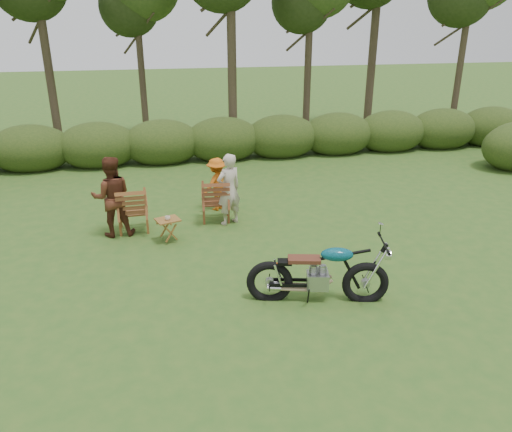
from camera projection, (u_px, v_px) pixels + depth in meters
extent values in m
plane|color=#2A511B|center=(299.00, 295.00, 8.59)|extent=(80.00, 80.00, 0.00)
cylinder|color=#33291C|center=(45.00, 44.00, 16.28)|extent=(0.28, 0.28, 7.20)
cylinder|color=#33291C|center=(140.00, 54.00, 18.01)|extent=(0.24, 0.24, 6.30)
cylinder|color=#33291C|center=(231.00, 36.00, 16.33)|extent=(0.30, 0.30, 7.65)
cylinder|color=#33291C|center=(308.00, 52.00, 18.11)|extent=(0.26, 0.26, 6.48)
cylinder|color=#33291C|center=(375.00, 29.00, 19.41)|extent=(0.32, 0.32, 7.92)
cylinder|color=#33291C|center=(463.00, 46.00, 18.08)|extent=(0.24, 0.24, 6.84)
ellipsoid|color=#213613|center=(31.00, 149.00, 15.39)|extent=(2.52, 1.68, 1.51)
ellipsoid|color=#213613|center=(98.00, 146.00, 15.77)|extent=(2.52, 1.68, 1.51)
ellipsoid|color=#213613|center=(162.00, 143.00, 16.14)|extent=(2.52, 1.68, 1.51)
ellipsoid|color=#213613|center=(223.00, 140.00, 16.52)|extent=(2.52, 1.68, 1.51)
ellipsoid|color=#213613|center=(282.00, 137.00, 16.90)|extent=(2.52, 1.68, 1.51)
ellipsoid|color=#213613|center=(337.00, 134.00, 17.28)|extent=(2.52, 1.68, 1.51)
ellipsoid|color=#213613|center=(391.00, 132.00, 17.65)|extent=(2.52, 1.68, 1.51)
ellipsoid|color=#213613|center=(442.00, 129.00, 18.03)|extent=(2.52, 1.68, 1.51)
ellipsoid|color=#213613|center=(491.00, 127.00, 18.41)|extent=(2.52, 1.68, 1.51)
imported|color=beige|center=(168.00, 218.00, 10.37)|extent=(0.13, 0.13, 0.09)
imported|color=#BFAD9D|center=(230.00, 223.00, 11.53)|extent=(0.71, 0.61, 1.65)
imported|color=#4C2415|center=(116.00, 234.00, 10.94)|extent=(0.89, 0.72, 1.76)
imported|color=#C25912|center=(218.00, 209.00, 12.37)|extent=(0.97, 0.88, 1.30)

